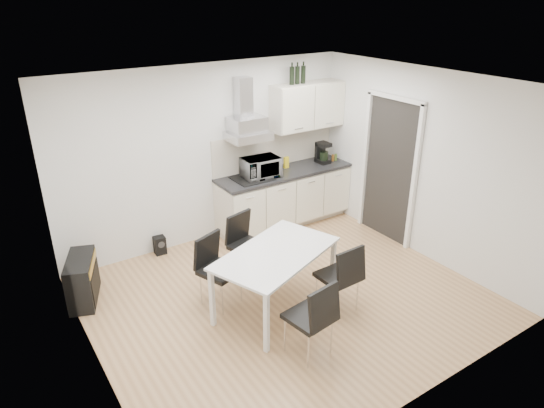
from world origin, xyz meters
The scene contains 15 objects.
ground centered at (0.00, 0.00, 0.00)m, with size 4.50×4.50×0.00m, color tan.
wall_back centered at (0.00, 2.00, 1.30)m, with size 4.50×0.10×2.60m, color silver.
wall_front centered at (0.00, -2.00, 1.30)m, with size 4.50×0.10×2.60m, color silver.
wall_left centered at (-2.25, 0.00, 1.30)m, with size 0.10×4.00×2.60m, color silver.
wall_right centered at (2.25, 0.00, 1.30)m, with size 0.10×4.00×2.60m, color silver.
ceiling centered at (0.00, 0.00, 2.60)m, with size 4.50×4.50×0.00m, color white.
doorway centered at (2.21, 0.55, 1.05)m, with size 0.08×1.04×2.10m, color white.
kitchenette centered at (1.19, 1.73, 0.83)m, with size 2.22×0.64×2.52m.
dining_table centered at (-0.22, -0.09, 0.68)m, with size 1.69×1.32×0.75m.
chair_far_left centered at (-0.72, 0.34, 0.44)m, with size 0.44×0.50×0.88m, color black, non-canonical shape.
chair_far_right centered at (-0.13, 0.65, 0.44)m, with size 0.44×0.50×0.88m, color black, non-canonical shape.
chair_near_left centered at (-0.38, -0.94, 0.44)m, with size 0.44×0.50×0.88m, color black, non-canonical shape.
chair_near_right centered at (0.36, -0.52, 0.44)m, with size 0.44×0.50×0.88m, color black, non-canonical shape.
guitar_amp centered at (-2.09, 1.32, 0.29)m, with size 0.52×0.75×0.57m.
floor_speaker centered at (-0.89, 1.90, 0.13)m, with size 0.16×0.14×0.27m, color black.
Camera 1 is at (-2.92, -4.09, 3.49)m, focal length 32.00 mm.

